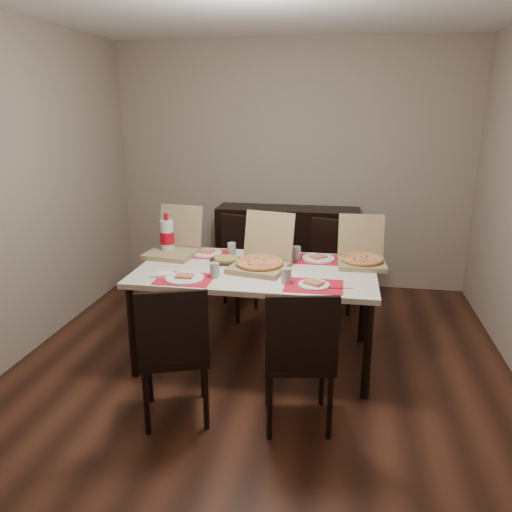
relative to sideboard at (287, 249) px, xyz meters
name	(u,v)px	position (x,y,z in m)	size (l,w,h in m)	color
ground	(260,368)	(0.00, -1.78, -0.46)	(3.80, 4.00, 0.02)	#3F1F13
room_walls	(270,134)	(0.00, -1.35, 1.28)	(3.84, 4.02, 2.62)	gray
sideboard	(287,249)	(0.00, 0.00, 0.00)	(1.50, 0.40, 0.90)	black
dining_table	(256,277)	(-0.06, -1.62, 0.23)	(1.80, 1.00, 0.75)	beige
chair_near_left	(174,349)	(-0.41, -2.54, 0.06)	(0.53, 0.53, 0.93)	black
chair_near_right	(299,354)	(0.35, -2.48, 0.06)	(0.49, 0.49, 0.93)	black
chair_far_left	(234,260)	(-0.43, -0.70, 0.06)	(0.53, 0.53, 0.93)	black
chair_far_right	(329,266)	(0.47, -0.72, 0.06)	(0.51, 0.51, 0.93)	black
setting_near_left	(189,276)	(-0.49, -1.93, 0.32)	(0.51, 0.30, 0.11)	red
setting_near_right	(306,282)	(0.34, -1.93, 0.32)	(0.50, 0.30, 0.11)	red
setting_far_left	(211,252)	(-0.50, -1.31, 0.32)	(0.51, 0.30, 0.11)	red
setting_far_right	(313,257)	(0.35, -1.32, 0.32)	(0.45, 0.30, 0.11)	red
napkin_loose	(260,267)	(-0.03, -1.60, 0.31)	(0.12, 0.11, 0.02)	white
pizza_box_center	(261,261)	(-0.02, -1.61, 0.36)	(0.49, 0.52, 0.40)	#8D7851
pizza_box_right	(361,257)	(0.73, -1.37, 0.36)	(0.38, 0.42, 0.36)	#8D7851
pizza_box_left	(174,247)	(-0.80, -1.36, 0.36)	(0.43, 0.47, 0.39)	#8D7851
faina_plate	(226,260)	(-0.32, -1.48, 0.31)	(0.27, 0.27, 0.03)	black
dip_bowl	(279,261)	(0.09, -1.45, 0.31)	(0.12, 0.12, 0.03)	white
soda_bottle	(167,237)	(-0.85, -1.36, 0.45)	(0.12, 0.12, 0.34)	silver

